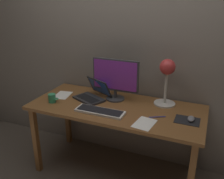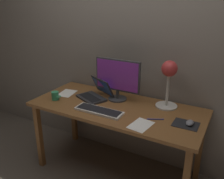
% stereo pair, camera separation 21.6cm
% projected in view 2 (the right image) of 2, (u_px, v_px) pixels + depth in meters
% --- Properties ---
extents(ground_plane, '(4.80, 4.80, 0.00)m').
position_uv_depth(ground_plane, '(116.00, 171.00, 2.53)').
color(ground_plane, brown).
rests_on(ground_plane, ground).
extents(back_wall, '(4.80, 0.06, 2.60)m').
position_uv_depth(back_wall, '(136.00, 39.00, 2.39)').
color(back_wall, gray).
rests_on(back_wall, ground).
extents(desk, '(1.60, 0.70, 0.74)m').
position_uv_depth(desk, '(116.00, 114.00, 2.29)').
color(desk, brown).
rests_on(desk, ground).
extents(monitor, '(0.46, 0.18, 0.41)m').
position_uv_depth(monitor, '(118.00, 78.00, 2.33)').
color(monitor, '#38383A').
rests_on(monitor, desk).
extents(keyboard_main, '(0.44, 0.14, 0.03)m').
position_uv_depth(keyboard_main, '(99.00, 111.00, 2.15)').
color(keyboard_main, silver).
rests_on(keyboard_main, desk).
extents(laptop, '(0.38, 0.37, 0.19)m').
position_uv_depth(laptop, '(96.00, 92.00, 2.44)').
color(laptop, '#28282B').
rests_on(laptop, desk).
extents(desk_lamp, '(0.20, 0.20, 0.44)m').
position_uv_depth(desk_lamp, '(169.00, 76.00, 2.15)').
color(desk_lamp, beige).
rests_on(desk_lamp, desk).
extents(mousepad, '(0.20, 0.16, 0.00)m').
position_uv_depth(mousepad, '(186.00, 124.00, 1.94)').
color(mousepad, black).
rests_on(mousepad, desk).
extents(mouse, '(0.06, 0.10, 0.03)m').
position_uv_depth(mouse, '(190.00, 123.00, 1.92)').
color(mouse, slate).
rests_on(mouse, mousepad).
extents(coffee_mug, '(0.11, 0.07, 0.08)m').
position_uv_depth(coffee_mug, '(55.00, 96.00, 2.39)').
color(coffee_mug, '#339966').
rests_on(coffee_mug, desk).
extents(paper_sheet_near_mouse, '(0.18, 0.23, 0.00)m').
position_uv_depth(paper_sheet_near_mouse, '(67.00, 93.00, 2.56)').
color(paper_sheet_near_mouse, white).
rests_on(paper_sheet_near_mouse, desk).
extents(paper_sheet_by_keyboard, '(0.18, 0.23, 0.00)m').
position_uv_depth(paper_sheet_by_keyboard, '(141.00, 125.00, 1.93)').
color(paper_sheet_by_keyboard, white).
rests_on(paper_sheet_by_keyboard, desk).
extents(pen, '(0.13, 0.07, 0.01)m').
position_uv_depth(pen, '(155.00, 119.00, 2.02)').
color(pen, '#2633A5').
rests_on(pen, desk).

